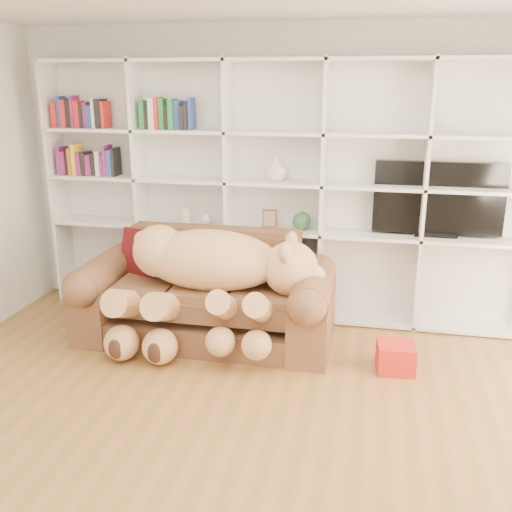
% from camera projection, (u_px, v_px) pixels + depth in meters
% --- Properties ---
extents(floor, '(5.00, 5.00, 0.00)m').
position_uv_depth(floor, '(208.00, 459.00, 3.46)').
color(floor, brown).
rests_on(floor, ground).
extents(wall_back, '(5.00, 0.02, 2.70)m').
position_uv_depth(wall_back, '(279.00, 174.00, 5.40)').
color(wall_back, silver).
rests_on(wall_back, floor).
extents(bookshelf, '(4.43, 0.35, 2.40)m').
position_uv_depth(bookshelf, '(251.00, 180.00, 5.33)').
color(bookshelf, white).
rests_on(bookshelf, floor).
extents(sofa, '(2.20, 0.95, 0.92)m').
position_uv_depth(sofa, '(207.00, 300.00, 5.02)').
color(sofa, brown).
rests_on(sofa, floor).
extents(teddy_bear, '(1.75, 0.93, 1.01)m').
position_uv_depth(teddy_bear, '(209.00, 274.00, 4.74)').
color(teddy_bear, '#DFAA6F').
rests_on(teddy_bear, sofa).
extents(throw_pillow, '(0.49, 0.38, 0.45)m').
position_uv_depth(throw_pillow, '(144.00, 254.00, 5.19)').
color(throw_pillow, '#570E15').
rests_on(throw_pillow, sofa).
extents(gift_box, '(0.31, 0.29, 0.23)m').
position_uv_depth(gift_box, '(395.00, 357.00, 4.48)').
color(gift_box, red).
rests_on(gift_box, floor).
extents(tv, '(1.12, 0.18, 0.66)m').
position_uv_depth(tv, '(438.00, 200.00, 5.02)').
color(tv, black).
rests_on(tv, bookshelf).
extents(picture_frame, '(0.14, 0.06, 0.17)m').
position_uv_depth(picture_frame, '(270.00, 218.00, 5.34)').
color(picture_frame, brown).
rests_on(picture_frame, bookshelf).
extents(green_vase, '(0.17, 0.17, 0.17)m').
position_uv_depth(green_vase, '(302.00, 221.00, 5.28)').
color(green_vase, '#2F5B3B').
rests_on(green_vase, bookshelf).
extents(figurine_tall, '(0.09, 0.09, 0.16)m').
position_uv_depth(figurine_tall, '(185.00, 216.00, 5.51)').
color(figurine_tall, silver).
rests_on(figurine_tall, bookshelf).
extents(figurine_short, '(0.09, 0.09, 0.13)m').
position_uv_depth(figurine_short, '(186.00, 218.00, 5.51)').
color(figurine_short, silver).
rests_on(figurine_short, bookshelf).
extents(snow_globe, '(0.10, 0.10, 0.10)m').
position_uv_depth(snow_globe, '(207.00, 219.00, 5.47)').
color(snow_globe, silver).
rests_on(snow_globe, bookshelf).
extents(shelf_vase, '(0.25, 0.25, 0.22)m').
position_uv_depth(shelf_vase, '(275.00, 169.00, 5.19)').
color(shelf_vase, beige).
rests_on(shelf_vase, bookshelf).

